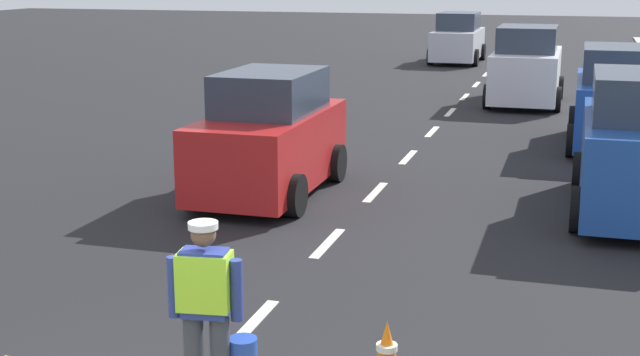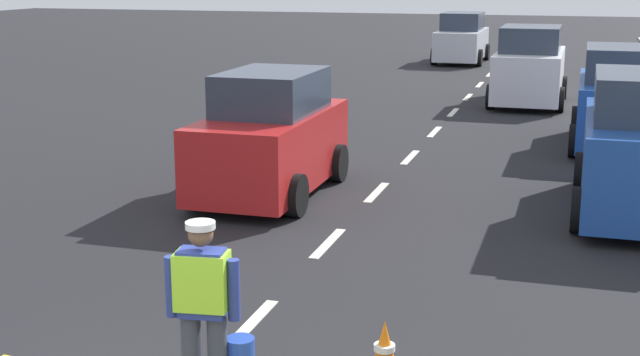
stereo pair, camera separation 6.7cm
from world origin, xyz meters
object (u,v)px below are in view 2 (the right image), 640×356
(traffic_cone_near, at_px, (384,352))
(car_parked_curbside, at_px, (640,150))
(car_parked_far, at_px, (619,101))
(car_oncoming_lead, at_px, (271,138))
(road_worker, at_px, (206,303))
(car_outgoing_far, at_px, (529,68))
(car_oncoming_third, at_px, (462,39))

(traffic_cone_near, distance_m, car_parked_curbside, 7.25)
(car_parked_curbside, bearing_deg, traffic_cone_near, -110.34)
(traffic_cone_near, relative_size, car_parked_far, 0.15)
(car_parked_curbside, bearing_deg, car_oncoming_lead, -175.88)
(road_worker, distance_m, car_oncoming_lead, 7.42)
(road_worker, distance_m, car_parked_far, 13.53)
(traffic_cone_near, bearing_deg, car_outgoing_far, 89.64)
(road_worker, height_order, car_outgoing_far, car_outgoing_far)
(traffic_cone_near, distance_m, car_oncoming_third, 29.06)
(car_oncoming_lead, distance_m, car_parked_far, 8.21)
(traffic_cone_near, bearing_deg, car_oncoming_third, 96.47)
(car_oncoming_lead, bearing_deg, car_parked_curbside, 4.12)
(car_outgoing_far, distance_m, car_oncoming_third, 11.30)
(car_parked_far, bearing_deg, car_parked_curbside, -88.37)
(road_worker, xyz_separation_m, car_outgoing_far, (1.54, 18.88, 0.09))
(car_outgoing_far, xyz_separation_m, car_oncoming_third, (-3.39, 10.78, -0.08))
(car_outgoing_far, bearing_deg, car_oncoming_third, 107.45)
(car_parked_curbside, distance_m, car_oncoming_third, 22.84)
(road_worker, height_order, car_parked_curbside, car_parked_curbside)
(traffic_cone_near, height_order, car_parked_far, car_parked_far)
(car_oncoming_lead, bearing_deg, traffic_cone_near, -61.75)
(road_worker, height_order, car_oncoming_third, car_oncoming_third)
(road_worker, bearing_deg, car_parked_far, 73.78)
(road_worker, bearing_deg, traffic_cone_near, 29.44)
(car_parked_far, distance_m, car_oncoming_third, 17.60)
(traffic_cone_near, height_order, car_outgoing_far, car_outgoing_far)
(car_parked_curbside, relative_size, car_oncoming_lead, 1.05)
(car_oncoming_lead, relative_size, car_parked_far, 0.97)
(car_oncoming_lead, bearing_deg, car_outgoing_far, 73.30)
(traffic_cone_near, relative_size, car_oncoming_third, 0.15)
(car_parked_curbside, bearing_deg, car_parked_far, 91.63)
(car_outgoing_far, distance_m, car_oncoming_lead, 12.26)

